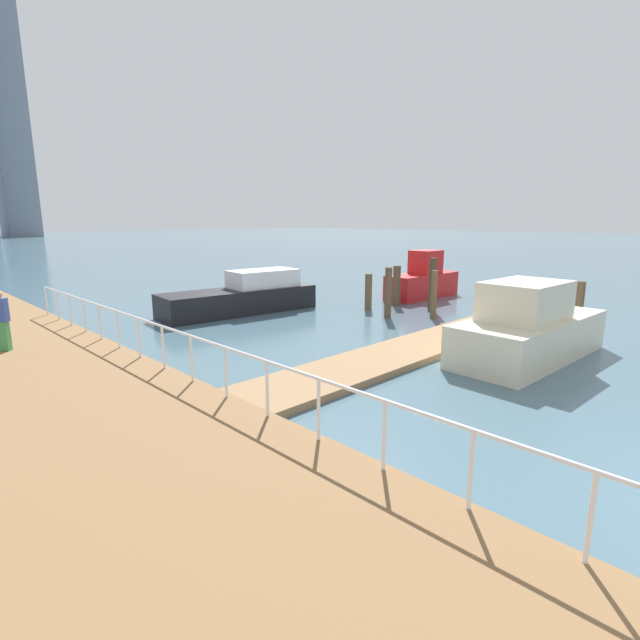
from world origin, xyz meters
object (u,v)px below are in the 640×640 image
at_px(moored_boat_1, 244,296).
at_px(pedestrian_0, 1,320).
at_px(moored_boat_2, 423,281).
at_px(moored_boat_0, 528,329).

relative_size(moored_boat_1, pedestrian_0, 4.15).
distance_m(moored_boat_1, moored_boat_2, 9.43).
bearing_deg(moored_boat_0, moored_boat_1, 98.05).
distance_m(moored_boat_2, pedestrian_0, 18.14).
bearing_deg(pedestrian_0, moored_boat_1, 9.81).
bearing_deg(moored_boat_0, pedestrian_0, 137.52).
xyz_separation_m(moored_boat_0, pedestrian_0, (-10.83, 9.92, 0.40)).
xyz_separation_m(moored_boat_2, pedestrian_0, (-18.07, 1.63, 0.41)).
bearing_deg(moored_boat_2, moored_boat_0, -131.10).
relative_size(moored_boat_0, pedestrian_0, 3.43).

